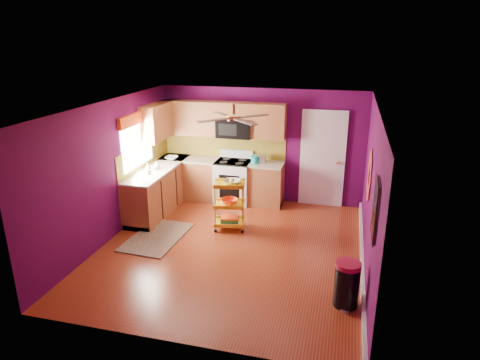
# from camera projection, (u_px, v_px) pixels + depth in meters

# --- Properties ---
(ground) EXTENTS (5.00, 5.00, 0.00)m
(ground) POSITION_uv_depth(u_px,v_px,m) (231.00, 249.00, 7.52)
(ground) COLOR maroon
(ground) RESTS_ON ground
(room_envelope) EXTENTS (4.54, 5.04, 2.52)m
(room_envelope) POSITION_uv_depth(u_px,v_px,m) (232.00, 160.00, 6.99)
(room_envelope) COLOR #510945
(room_envelope) RESTS_ON ground
(lower_cabinets) EXTENTS (2.81, 2.31, 0.94)m
(lower_cabinets) POSITION_uv_depth(u_px,v_px,m) (194.00, 185.00, 9.36)
(lower_cabinets) COLOR brown
(lower_cabinets) RESTS_ON ground
(electric_range) EXTENTS (0.76, 0.66, 1.13)m
(electric_range) POSITION_uv_depth(u_px,v_px,m) (233.00, 181.00, 9.49)
(electric_range) COLOR white
(electric_range) RESTS_ON ground
(upper_cabinetry) EXTENTS (2.80, 2.30, 1.26)m
(upper_cabinetry) POSITION_uv_depth(u_px,v_px,m) (202.00, 121.00, 9.22)
(upper_cabinetry) COLOR brown
(upper_cabinetry) RESTS_ON ground
(left_window) EXTENTS (0.08, 1.35, 1.08)m
(left_window) POSITION_uv_depth(u_px,v_px,m) (137.00, 132.00, 8.44)
(left_window) COLOR white
(left_window) RESTS_ON ground
(panel_door) EXTENTS (0.95, 0.11, 2.15)m
(panel_door) POSITION_uv_depth(u_px,v_px,m) (322.00, 160.00, 9.14)
(panel_door) COLOR white
(panel_door) RESTS_ON ground
(right_wall_art) EXTENTS (0.04, 2.74, 1.04)m
(right_wall_art) POSITION_uv_depth(u_px,v_px,m) (372.00, 189.00, 6.22)
(right_wall_art) COLOR black
(right_wall_art) RESTS_ON ground
(ceiling_fan) EXTENTS (1.01, 1.01, 0.26)m
(ceiling_fan) POSITION_uv_depth(u_px,v_px,m) (234.00, 117.00, 6.96)
(ceiling_fan) COLOR #BF8C3F
(ceiling_fan) RESTS_ON ground
(shag_rug) EXTENTS (0.96, 1.49, 0.02)m
(shag_rug) POSITION_uv_depth(u_px,v_px,m) (157.00, 237.00, 7.92)
(shag_rug) COLOR black
(shag_rug) RESTS_ON ground
(rolling_cart) EXTENTS (0.64, 0.52, 1.04)m
(rolling_cart) POSITION_uv_depth(u_px,v_px,m) (230.00, 203.00, 8.12)
(rolling_cart) COLOR yellow
(rolling_cart) RESTS_ON ground
(trash_can) EXTENTS (0.44, 0.44, 0.66)m
(trash_can) POSITION_uv_depth(u_px,v_px,m) (347.00, 284.00, 5.86)
(trash_can) COLOR black
(trash_can) RESTS_ON ground
(teal_kettle) EXTENTS (0.18, 0.18, 0.21)m
(teal_kettle) POSITION_uv_depth(u_px,v_px,m) (255.00, 160.00, 9.16)
(teal_kettle) COLOR teal
(teal_kettle) RESTS_ON lower_cabinets
(toaster) EXTENTS (0.22, 0.15, 0.18)m
(toaster) POSITION_uv_depth(u_px,v_px,m) (261.00, 159.00, 9.21)
(toaster) COLOR beige
(toaster) RESTS_ON lower_cabinets
(soap_bottle_a) EXTENTS (0.08, 0.08, 0.17)m
(soap_bottle_a) POSITION_uv_depth(u_px,v_px,m) (148.00, 168.00, 8.61)
(soap_bottle_a) COLOR #EA3F72
(soap_bottle_a) RESTS_ON lower_cabinets
(soap_bottle_b) EXTENTS (0.13, 0.13, 0.17)m
(soap_bottle_b) POSITION_uv_depth(u_px,v_px,m) (156.00, 165.00, 8.77)
(soap_bottle_b) COLOR white
(soap_bottle_b) RESTS_ON lower_cabinets
(counter_dish) EXTENTS (0.28, 0.28, 0.07)m
(counter_dish) POSITION_uv_depth(u_px,v_px,m) (172.00, 158.00, 9.47)
(counter_dish) COLOR white
(counter_dish) RESTS_ON lower_cabinets
(counter_cup) EXTENTS (0.12, 0.12, 0.10)m
(counter_cup) POSITION_uv_depth(u_px,v_px,m) (148.00, 172.00, 8.46)
(counter_cup) COLOR white
(counter_cup) RESTS_ON lower_cabinets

